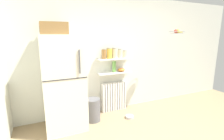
# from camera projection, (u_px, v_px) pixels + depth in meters

# --- Properties ---
(back_wall) EXTENTS (7.04, 0.10, 2.60)m
(back_wall) POSITION_uv_depth(u_px,v_px,m) (116.00, 55.00, 3.84)
(back_wall) COLOR silver
(back_wall) RESTS_ON ground_plane
(refrigerator) EXTENTS (0.73, 0.75, 1.96)m
(refrigerator) POSITION_uv_depth(u_px,v_px,m) (63.00, 81.00, 3.05)
(refrigerator) COLOR silver
(refrigerator) RESTS_ON ground_plane
(radiator) EXTENTS (0.59, 0.12, 0.67)m
(radiator) POSITION_uv_depth(u_px,v_px,m) (114.00, 96.00, 3.88)
(radiator) COLOR white
(radiator) RESTS_ON ground_plane
(wall_shelf_lower) EXTENTS (0.78, 0.22, 0.02)m
(wall_shelf_lower) POSITION_uv_depth(u_px,v_px,m) (115.00, 73.00, 3.74)
(wall_shelf_lower) COLOR white
(wall_shelf_upper) EXTENTS (0.78, 0.22, 0.02)m
(wall_shelf_upper) POSITION_uv_depth(u_px,v_px,m) (115.00, 59.00, 3.67)
(wall_shelf_upper) COLOR white
(storage_jar_0) EXTENTS (0.10, 0.10, 0.22)m
(storage_jar_0) POSITION_uv_depth(u_px,v_px,m) (104.00, 54.00, 3.55)
(storage_jar_0) COLOR olive
(storage_jar_0) RESTS_ON wall_shelf_upper
(storage_jar_1) EXTENTS (0.12, 0.12, 0.24)m
(storage_jar_1) POSITION_uv_depth(u_px,v_px,m) (109.00, 53.00, 3.59)
(storage_jar_1) COLOR yellow
(storage_jar_1) RESTS_ON wall_shelf_upper
(storage_jar_2) EXTENTS (0.12, 0.12, 0.23)m
(storage_jar_2) POSITION_uv_depth(u_px,v_px,m) (115.00, 53.00, 3.65)
(storage_jar_2) COLOR beige
(storage_jar_2) RESTS_ON wall_shelf_upper
(storage_jar_3) EXTENTS (0.09, 0.09, 0.21)m
(storage_jar_3) POSITION_uv_depth(u_px,v_px,m) (120.00, 53.00, 3.70)
(storage_jar_3) COLOR beige
(storage_jar_3) RESTS_ON wall_shelf_upper
(storage_jar_4) EXTENTS (0.10, 0.10, 0.17)m
(storage_jar_4) POSITION_uv_depth(u_px,v_px,m) (125.00, 54.00, 3.75)
(storage_jar_4) COLOR beige
(storage_jar_4) RESTS_ON wall_shelf_upper
(vase) EXTENTS (0.08, 0.08, 0.25)m
(vase) POSITION_uv_depth(u_px,v_px,m) (114.00, 67.00, 3.70)
(vase) COLOR #66A84C
(vase) RESTS_ON wall_shelf_lower
(shelf_bowl) EXTENTS (0.17, 0.17, 0.08)m
(shelf_bowl) POSITION_uv_depth(u_px,v_px,m) (121.00, 70.00, 3.79)
(shelf_bowl) COLOR orange
(shelf_bowl) RESTS_ON wall_shelf_lower
(trash_bin) EXTENTS (0.28, 0.28, 0.47)m
(trash_bin) POSITION_uv_depth(u_px,v_px,m) (93.00, 110.00, 3.41)
(trash_bin) COLOR slate
(trash_bin) RESTS_ON ground_plane
(pet_food_bowl) EXTENTS (0.17, 0.17, 0.05)m
(pet_food_bowl) POSITION_uv_depth(u_px,v_px,m) (130.00, 117.00, 3.56)
(pet_food_bowl) COLOR #B7B7BC
(pet_food_bowl) RESTS_ON ground_plane
(hanging_fruit_basket) EXTENTS (0.34, 0.34, 0.09)m
(hanging_fruit_basket) POSITION_uv_depth(u_px,v_px,m) (177.00, 32.00, 3.67)
(hanging_fruit_basket) COLOR #B2B2B7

